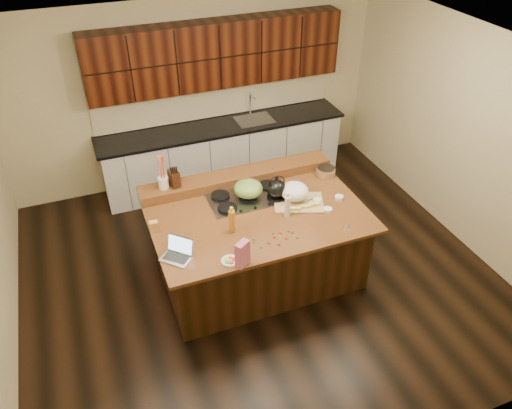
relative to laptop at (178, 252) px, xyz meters
name	(u,v)px	position (x,y,z in m)	size (l,w,h in m)	color
room	(258,181)	(1.01, 0.39, 0.38)	(5.52, 5.02, 2.72)	black
island	(258,244)	(1.01, 0.39, -0.51)	(2.40, 1.60, 0.92)	black
back_ledge	(237,177)	(1.01, 1.09, 0.01)	(2.40, 0.30, 0.12)	black
cooktop	(248,197)	(1.01, 0.69, -0.04)	(0.92, 0.52, 0.05)	gray
back_counter	(221,121)	(1.31, 2.62, 0.01)	(3.70, 0.66, 2.40)	silver
kettle	(277,188)	(1.31, 0.56, 0.09)	(0.23, 0.23, 0.21)	black
green_bowl	(248,189)	(1.01, 0.69, 0.08)	(0.34, 0.34, 0.19)	olive
laptop	(178,252)	(0.00, 0.00, 0.00)	(0.37, 0.37, 0.20)	#B7B7BC
oil_bottle	(232,222)	(0.63, 0.18, 0.08)	(0.07, 0.07, 0.27)	#BB8121
vinegar_bottle	(287,207)	(1.29, 0.22, 0.07)	(0.06, 0.06, 0.25)	silver
wooden_tray	(296,194)	(1.50, 0.45, 0.05)	(0.67, 0.58, 0.23)	tan
ramekin_a	(328,210)	(1.75, 0.12, -0.03)	(0.10, 0.10, 0.04)	white
ramekin_b	(339,198)	(1.99, 0.29, -0.03)	(0.10, 0.10, 0.04)	white
ramekin_c	(317,201)	(1.72, 0.33, -0.03)	(0.10, 0.10, 0.04)	white
strainer_bowl	(326,172)	(2.09, 0.82, -0.01)	(0.24, 0.24, 0.09)	#996B3F
kitchen_timer	(347,225)	(1.81, -0.21, -0.02)	(0.08, 0.08, 0.07)	silver
pink_bag	(242,254)	(0.56, -0.35, 0.08)	(0.15, 0.08, 0.28)	#C95F7A
candy_plate	(230,261)	(0.46, -0.26, -0.05)	(0.18, 0.18, 0.01)	white
package_box	(154,227)	(-0.14, 0.48, 0.01)	(0.09, 0.07, 0.13)	#D8994C
utensil_crock	(163,183)	(0.11, 1.09, 0.14)	(0.12, 0.12, 0.14)	white
knife_block	(174,178)	(0.24, 1.09, 0.16)	(0.10, 0.16, 0.20)	black
gumdrop_0	(274,237)	(1.01, -0.09, -0.05)	(0.02, 0.02, 0.02)	red
gumdrop_1	(254,242)	(0.78, -0.07, -0.05)	(0.02, 0.02, 0.02)	#198C26
gumdrop_2	(279,245)	(1.01, -0.21, -0.05)	(0.02, 0.02, 0.02)	red
gumdrop_3	(297,238)	(1.23, -0.18, -0.05)	(0.02, 0.02, 0.02)	#198C26
gumdrop_4	(286,238)	(1.12, -0.15, -0.05)	(0.02, 0.02, 0.02)	red
gumdrop_5	(273,233)	(1.02, -0.02, -0.05)	(0.02, 0.02, 0.02)	#198C26
gumdrop_6	(280,233)	(1.10, -0.04, -0.05)	(0.02, 0.02, 0.02)	red
gumdrop_7	(288,231)	(1.19, -0.04, -0.05)	(0.02, 0.02, 0.02)	#198C26
gumdrop_8	(292,233)	(1.22, -0.09, -0.05)	(0.02, 0.02, 0.02)	red
gumdrop_9	(261,247)	(0.82, -0.19, -0.05)	(0.02, 0.02, 0.02)	#198C26
gumdrop_10	(268,243)	(0.92, -0.14, -0.05)	(0.02, 0.02, 0.02)	red
gumdrop_11	(254,239)	(0.80, -0.03, -0.05)	(0.02, 0.02, 0.02)	#198C26
gumdrop_12	(286,238)	(1.12, -0.14, -0.05)	(0.02, 0.02, 0.02)	red
gumdrop_13	(270,243)	(0.93, -0.16, -0.05)	(0.02, 0.02, 0.02)	#198C26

